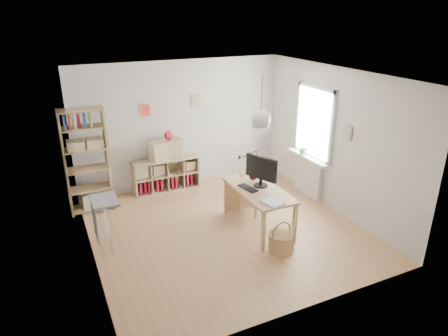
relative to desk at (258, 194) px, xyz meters
name	(u,v)px	position (x,y,z in m)	size (l,w,h in m)	color
ground	(226,229)	(-0.55, 0.15, -0.66)	(4.50, 4.50, 0.00)	tan
room_shell	(261,118)	(0.00, 0.00, 1.34)	(4.50, 4.50, 4.50)	white
window_unit	(315,123)	(1.68, 0.75, 0.89)	(0.07, 1.16, 1.46)	white
radiator	(309,176)	(1.64, 0.75, -0.26)	(0.10, 0.80, 0.80)	white
windowsill	(308,157)	(1.59, 0.75, 0.17)	(0.22, 1.20, 0.06)	white
desk	(258,194)	(0.00, 0.00, 0.00)	(0.70, 1.50, 0.75)	tan
cube_shelf	(165,177)	(-1.02, 2.23, -0.36)	(1.40, 0.38, 0.72)	#C9B684
tall_bookshelf	(86,157)	(-2.59, 1.95, 0.43)	(0.80, 0.38, 2.00)	tan
side_table	(101,210)	(-2.59, 0.50, 0.01)	(0.40, 0.55, 0.85)	gray
chair	(253,189)	(0.19, 0.55, -0.18)	(0.53, 0.53, 0.83)	gray
wicker_basket	(281,242)	(-0.05, -0.85, -0.48)	(0.39, 0.39, 0.54)	#9D7D47
storage_chest	(258,187)	(0.65, 1.11, -0.45)	(0.77, 0.82, 0.63)	#AFB0AB
monitor	(261,170)	(0.09, 0.09, 0.40)	(0.30, 0.60, 0.55)	black
keyboard	(248,188)	(-0.16, 0.09, 0.10)	(0.15, 0.40, 0.02)	black
task_lamp	(247,161)	(0.05, 0.52, 0.42)	(0.45, 0.16, 0.47)	black
yarn_ball	(253,176)	(0.11, 0.39, 0.17)	(0.16, 0.16, 0.16)	#490915
paper_tray	(272,202)	(-0.07, -0.58, 0.11)	(0.27, 0.33, 0.03)	white
drawer_chest	(166,150)	(-0.98, 2.19, 0.26)	(0.70, 0.32, 0.40)	#C9B684
red_vase	(168,136)	(-0.90, 2.19, 0.56)	(0.16, 0.16, 0.20)	maroon
potted_plant	(304,147)	(1.57, 0.89, 0.35)	(0.26, 0.23, 0.29)	#336E29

